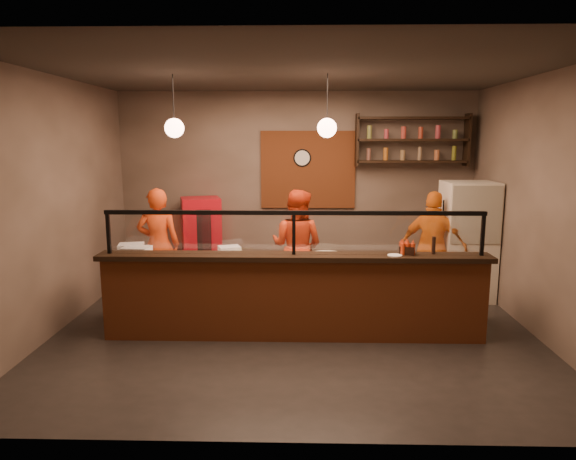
{
  "coord_description": "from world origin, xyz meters",
  "views": [
    {
      "loc": [
        0.08,
        -6.27,
        2.42
      ],
      "look_at": [
        -0.08,
        0.3,
        1.25
      ],
      "focal_mm": 32.0,
      "sensor_mm": 36.0,
      "label": 1
    }
  ],
  "objects_px": {
    "cook_left": "(159,245)",
    "pizza_dough": "(327,255)",
    "cook_right": "(433,247)",
    "condiment_caddy": "(407,250)",
    "pepper_mill": "(434,245)",
    "fridge": "(467,241)",
    "red_cooler": "(202,241)",
    "cook_mid": "(297,246)",
    "wall_clock": "(302,158)"
  },
  "relations": [
    {
      "from": "cook_mid",
      "to": "pepper_mill",
      "type": "height_order",
      "value": "cook_mid"
    },
    {
      "from": "cook_left",
      "to": "pizza_dough",
      "type": "relative_size",
      "value": 3.08
    },
    {
      "from": "pepper_mill",
      "to": "pizza_dough",
      "type": "bearing_deg",
      "value": 155.47
    },
    {
      "from": "cook_left",
      "to": "condiment_caddy",
      "type": "height_order",
      "value": "cook_left"
    },
    {
      "from": "cook_right",
      "to": "condiment_caddy",
      "type": "distance_m",
      "value": 1.67
    },
    {
      "from": "red_cooler",
      "to": "condiment_caddy",
      "type": "height_order",
      "value": "red_cooler"
    },
    {
      "from": "wall_clock",
      "to": "cook_mid",
      "type": "distance_m",
      "value": 1.79
    },
    {
      "from": "wall_clock",
      "to": "fridge",
      "type": "bearing_deg",
      "value": -22.85
    },
    {
      "from": "wall_clock",
      "to": "red_cooler",
      "type": "xyz_separation_m",
      "value": [
        -1.69,
        -0.31,
        -1.37
      ]
    },
    {
      "from": "fridge",
      "to": "pepper_mill",
      "type": "relative_size",
      "value": 8.44
    },
    {
      "from": "cook_mid",
      "to": "pizza_dough",
      "type": "height_order",
      "value": "cook_mid"
    },
    {
      "from": "red_cooler",
      "to": "pepper_mill",
      "type": "bearing_deg",
      "value": -52.64
    },
    {
      "from": "cook_right",
      "to": "wall_clock",
      "type": "bearing_deg",
      "value": -9.56
    },
    {
      "from": "pizza_dough",
      "to": "pepper_mill",
      "type": "relative_size",
      "value": 2.61
    },
    {
      "from": "red_cooler",
      "to": "cook_right",
      "type": "bearing_deg",
      "value": -30.52
    },
    {
      "from": "fridge",
      "to": "red_cooler",
      "type": "height_order",
      "value": "fridge"
    },
    {
      "from": "condiment_caddy",
      "to": "fridge",
      "type": "bearing_deg",
      "value": 53.15
    },
    {
      "from": "cook_left",
      "to": "cook_mid",
      "type": "bearing_deg",
      "value": 173.63
    },
    {
      "from": "fridge",
      "to": "pepper_mill",
      "type": "xyz_separation_m",
      "value": [
        -0.93,
        -1.65,
        0.27
      ]
    },
    {
      "from": "cook_left",
      "to": "condiment_caddy",
      "type": "relative_size",
      "value": 9.61
    },
    {
      "from": "cook_right",
      "to": "fridge",
      "type": "distance_m",
      "value": 0.58
    },
    {
      "from": "cook_mid",
      "to": "wall_clock",
      "type": "bearing_deg",
      "value": -69.8
    },
    {
      "from": "fridge",
      "to": "condiment_caddy",
      "type": "xyz_separation_m",
      "value": [
        -1.25,
        -1.67,
        0.21
      ]
    },
    {
      "from": "pizza_dough",
      "to": "pepper_mill",
      "type": "xyz_separation_m",
      "value": [
        1.24,
        -0.57,
        0.26
      ]
    },
    {
      "from": "cook_left",
      "to": "red_cooler",
      "type": "distance_m",
      "value": 1.08
    },
    {
      "from": "wall_clock",
      "to": "pepper_mill",
      "type": "xyz_separation_m",
      "value": [
        1.57,
        -2.7,
        -0.93
      ]
    },
    {
      "from": "cook_mid",
      "to": "red_cooler",
      "type": "bearing_deg",
      "value": -7.1
    },
    {
      "from": "wall_clock",
      "to": "pizza_dough",
      "type": "bearing_deg",
      "value": -81.34
    },
    {
      "from": "red_cooler",
      "to": "pizza_dough",
      "type": "distance_m",
      "value": 2.72
    },
    {
      "from": "cook_right",
      "to": "pepper_mill",
      "type": "distance_m",
      "value": 1.56
    },
    {
      "from": "red_cooler",
      "to": "condiment_caddy",
      "type": "distance_m",
      "value": 3.82
    },
    {
      "from": "fridge",
      "to": "cook_left",
      "type": "bearing_deg",
      "value": -177.8
    },
    {
      "from": "cook_left",
      "to": "cook_right",
      "type": "bearing_deg",
      "value": 173.99
    },
    {
      "from": "pizza_dough",
      "to": "condiment_caddy",
      "type": "height_order",
      "value": "condiment_caddy"
    },
    {
      "from": "red_cooler",
      "to": "pepper_mill",
      "type": "distance_m",
      "value": 4.07
    },
    {
      "from": "cook_left",
      "to": "pizza_dough",
      "type": "height_order",
      "value": "cook_left"
    },
    {
      "from": "fridge",
      "to": "condiment_caddy",
      "type": "height_order",
      "value": "fridge"
    },
    {
      "from": "cook_right",
      "to": "pepper_mill",
      "type": "bearing_deg",
      "value": 98.17
    },
    {
      "from": "fridge",
      "to": "condiment_caddy",
      "type": "distance_m",
      "value": 2.09
    },
    {
      "from": "cook_mid",
      "to": "pizza_dough",
      "type": "xyz_separation_m",
      "value": [
        0.4,
        -0.87,
        0.06
      ]
    },
    {
      "from": "fridge",
      "to": "pepper_mill",
      "type": "bearing_deg",
      "value": -120.03
    },
    {
      "from": "cook_left",
      "to": "pizza_dough",
      "type": "bearing_deg",
      "value": 154.17
    },
    {
      "from": "cook_mid",
      "to": "pizza_dough",
      "type": "distance_m",
      "value": 0.96
    },
    {
      "from": "pepper_mill",
      "to": "red_cooler",
      "type": "bearing_deg",
      "value": 143.67
    },
    {
      "from": "condiment_caddy",
      "to": "pizza_dough",
      "type": "bearing_deg",
      "value": 147.89
    },
    {
      "from": "wall_clock",
      "to": "red_cooler",
      "type": "relative_size",
      "value": 0.21
    },
    {
      "from": "cook_right",
      "to": "condiment_caddy",
      "type": "relative_size",
      "value": 9.36
    },
    {
      "from": "cook_mid",
      "to": "condiment_caddy",
      "type": "distance_m",
      "value": 1.98
    },
    {
      "from": "pizza_dough",
      "to": "wall_clock",
      "type": "bearing_deg",
      "value": 98.66
    },
    {
      "from": "cook_right",
      "to": "cook_left",
      "type": "bearing_deg",
      "value": 23.38
    }
  ]
}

